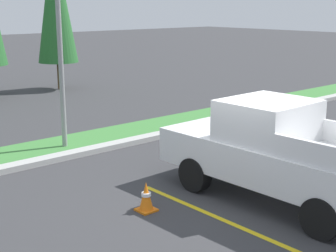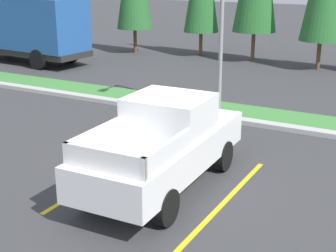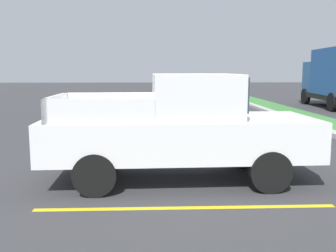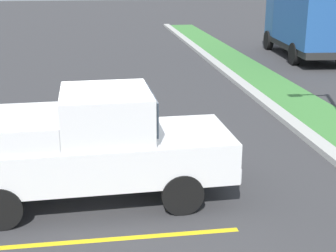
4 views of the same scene
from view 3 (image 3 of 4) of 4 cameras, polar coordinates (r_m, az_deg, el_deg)
The scene contains 5 objects.
ground_plane at distance 7.96m, azimuth 5.11°, elevation -7.33°, with size 120.00×120.00×0.00m, color #38383A.
parking_line_near at distance 9.02m, azimuth 1.01°, elevation -5.37°, with size 0.12×4.80×0.01m, color yellow.
parking_line_far at distance 6.07m, azimuth 2.74°, elevation -12.40°, with size 0.12×4.80×0.01m, color yellow.
pickup_truck_main at distance 7.31m, azimuth 2.13°, elevation -0.38°, with size 2.08×5.27×2.10m.
traffic_cone at distance 9.94m, azimuth 8.65°, elevation -2.48°, with size 0.36×0.36×0.60m.
Camera 3 is at (7.59, -1.01, 2.17)m, focal length 39.81 mm.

